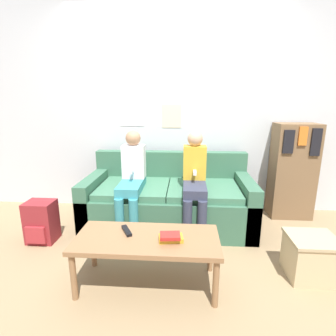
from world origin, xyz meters
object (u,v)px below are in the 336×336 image
(person_left, at_px, (132,178))
(tv_remote, at_px, (127,231))
(couch, at_px, (169,201))
(bookshelf, at_px, (292,171))
(coffee_table, at_px, (147,242))
(person_right, at_px, (195,179))
(backpack, at_px, (41,222))
(storage_box, at_px, (311,257))

(person_left, relative_size, tv_remote, 6.40)
(couch, height_order, tv_remote, couch)
(tv_remote, relative_size, bookshelf, 0.15)
(coffee_table, relative_size, tv_remote, 6.36)
(person_right, height_order, tv_remote, person_right)
(coffee_table, xyz_separation_m, backpack, (-1.16, 0.57, -0.15))
(tv_remote, height_order, storage_box, tv_remote)
(person_right, bearing_deg, bookshelf, 24.01)
(bookshelf, bearing_deg, couch, -167.56)
(tv_remote, bearing_deg, bookshelf, 9.29)
(backpack, bearing_deg, bookshelf, 16.73)
(storage_box, relative_size, backpack, 0.89)
(tv_remote, bearing_deg, person_right, 27.51)
(coffee_table, bearing_deg, couch, 85.02)
(person_left, relative_size, bookshelf, 0.95)
(tv_remote, bearing_deg, coffee_table, -50.16)
(person_left, height_order, person_right, person_left)
(tv_remote, bearing_deg, backpack, 125.04)
(couch, distance_m, bookshelf, 1.53)
(person_left, relative_size, storage_box, 2.89)
(couch, bearing_deg, coffee_table, -94.98)
(person_right, bearing_deg, tv_remote, -124.44)
(coffee_table, distance_m, bookshelf, 2.10)
(couch, bearing_deg, person_left, -151.56)
(tv_remote, relative_size, storage_box, 0.45)
(coffee_table, bearing_deg, backpack, 153.77)
(couch, bearing_deg, storage_box, -36.31)
(tv_remote, xyz_separation_m, storage_box, (1.46, 0.11, -0.24))
(coffee_table, xyz_separation_m, bookshelf, (1.56, 1.39, 0.22))
(person_right, relative_size, bookshelf, 0.95)
(person_left, xyz_separation_m, bookshelf, (1.85, 0.53, -0.03))
(coffee_table, relative_size, person_right, 0.99)
(couch, height_order, backpack, couch)
(tv_remote, xyz_separation_m, backpack, (-0.99, 0.50, -0.20))
(couch, xyz_separation_m, storage_box, (1.20, -0.88, -0.10))
(coffee_table, xyz_separation_m, person_right, (0.37, 0.86, 0.24))
(backpack, bearing_deg, person_left, 18.31)
(couch, relative_size, bookshelf, 1.61)
(coffee_table, height_order, storage_box, coffee_table)
(storage_box, xyz_separation_m, backpack, (-2.45, 0.39, 0.03))
(coffee_table, xyz_separation_m, storage_box, (1.29, 0.18, -0.18))
(coffee_table, distance_m, storage_box, 1.32)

